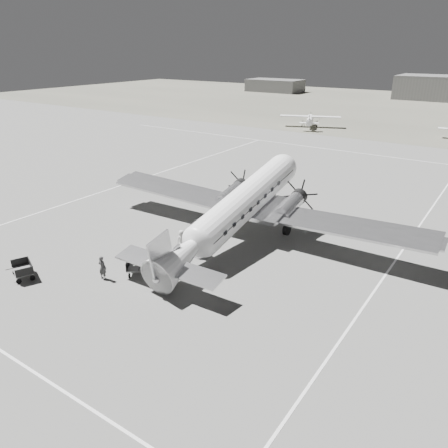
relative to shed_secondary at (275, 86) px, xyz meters
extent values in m
plane|color=slate|center=(55.00, -115.00, -2.00)|extent=(260.00, 260.00, 0.00)
cube|color=white|center=(55.00, -129.00, -1.99)|extent=(60.00, 0.15, 0.01)
cube|color=white|center=(67.00, -115.00, -1.99)|extent=(0.15, 80.00, 0.01)
cube|color=white|center=(37.00, -105.00, -1.99)|extent=(0.15, 60.00, 0.01)
cube|color=white|center=(55.00, -75.00, -1.99)|extent=(90.00, 0.15, 0.01)
cube|color=#666456|center=(55.00, -20.00, -2.00)|extent=(260.00, 90.00, 0.01)
cube|color=#565656|center=(0.00, 0.00, 0.00)|extent=(18.00, 10.00, 4.00)
imported|color=#2D2D2D|center=(51.62, -120.99, -1.18)|extent=(0.64, 0.47, 1.64)
imported|color=#B3B3B0|center=(53.28, -117.64, -1.05)|extent=(1.08, 1.16, 1.90)
imported|color=#B4B4B1|center=(53.15, -114.64, -1.18)|extent=(0.80, 0.94, 1.64)
camera|label=1|loc=(72.56, -137.57, 12.33)|focal=35.00mm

